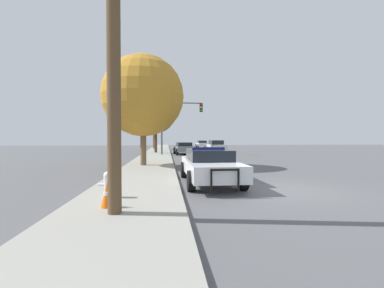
{
  "coord_description": "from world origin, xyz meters",
  "views": [
    {
      "loc": [
        -4.06,
        -8.46,
        1.79
      ],
      "look_at": [
        -1.42,
        17.86,
        1.17
      ],
      "focal_mm": 24.0,
      "sensor_mm": 36.0,
      "label": 1
    }
  ],
  "objects_px": {
    "tree_sidewalk_mid": "(156,114)",
    "police_car": "(209,165)",
    "traffic_light": "(178,117)",
    "car_background_oncoming": "(216,146)",
    "traffic_cone": "(107,195)",
    "tree_sidewalk_near": "(143,96)",
    "car_background_midblock": "(184,148)",
    "car_background_distant": "(202,144)",
    "fire_hydrant": "(108,184)",
    "utility_pole": "(113,25)",
    "tree_sidewalk_far": "(154,116)"
  },
  "relations": [
    {
      "from": "tree_sidewalk_mid",
      "to": "police_car",
      "type": "bearing_deg",
      "value": -81.58
    },
    {
      "from": "traffic_light",
      "to": "tree_sidewalk_mid",
      "type": "relative_size",
      "value": 0.8
    },
    {
      "from": "car_background_oncoming",
      "to": "traffic_cone",
      "type": "xyz_separation_m",
      "value": [
        -7.59,
        -25.02,
        -0.35
      ]
    },
    {
      "from": "traffic_light",
      "to": "tree_sidewalk_near",
      "type": "height_order",
      "value": "tree_sidewalk_near"
    },
    {
      "from": "car_background_oncoming",
      "to": "traffic_light",
      "type": "bearing_deg",
      "value": 44.21
    },
    {
      "from": "traffic_light",
      "to": "car_background_oncoming",
      "type": "bearing_deg",
      "value": 45.34
    },
    {
      "from": "car_background_midblock",
      "to": "car_background_distant",
      "type": "distance_m",
      "value": 18.3
    },
    {
      "from": "fire_hydrant",
      "to": "car_background_oncoming",
      "type": "xyz_separation_m",
      "value": [
        7.81,
        23.97,
        0.27
      ]
    },
    {
      "from": "utility_pole",
      "to": "car_background_distant",
      "type": "xyz_separation_m",
      "value": [
        7.47,
        39.87,
        -3.51
      ]
    },
    {
      "from": "police_car",
      "to": "traffic_cone",
      "type": "bearing_deg",
      "value": 49.97
    },
    {
      "from": "car_background_midblock",
      "to": "tree_sidewalk_near",
      "type": "height_order",
      "value": "tree_sidewalk_near"
    },
    {
      "from": "police_car",
      "to": "car_background_oncoming",
      "type": "distance_m",
      "value": 21.68
    },
    {
      "from": "traffic_light",
      "to": "tree_sidewalk_near",
      "type": "xyz_separation_m",
      "value": [
        -2.61,
        -10.36,
        0.39
      ]
    },
    {
      "from": "tree_sidewalk_mid",
      "to": "tree_sidewalk_far",
      "type": "bearing_deg",
      "value": 93.83
    },
    {
      "from": "traffic_cone",
      "to": "car_background_midblock",
      "type": "bearing_deg",
      "value": 81.31
    },
    {
      "from": "car_background_midblock",
      "to": "car_background_oncoming",
      "type": "height_order",
      "value": "car_background_oncoming"
    },
    {
      "from": "tree_sidewalk_near",
      "to": "fire_hydrant",
      "type": "bearing_deg",
      "value": -91.54
    },
    {
      "from": "police_car",
      "to": "car_background_midblock",
      "type": "bearing_deg",
      "value": -91.31
    },
    {
      "from": "tree_sidewalk_mid",
      "to": "tree_sidewalk_far",
      "type": "relative_size",
      "value": 0.95
    },
    {
      "from": "car_background_midblock",
      "to": "car_background_oncoming",
      "type": "relative_size",
      "value": 0.96
    },
    {
      "from": "police_car",
      "to": "tree_sidewalk_far",
      "type": "distance_m",
      "value": 30.9
    },
    {
      "from": "car_background_midblock",
      "to": "car_background_oncoming",
      "type": "xyz_separation_m",
      "value": [
        4.29,
        3.43,
        0.06
      ]
    },
    {
      "from": "traffic_light",
      "to": "traffic_cone",
      "type": "bearing_deg",
      "value": -97.46
    },
    {
      "from": "traffic_light",
      "to": "traffic_cone",
      "type": "distance_m",
      "value": 20.47
    },
    {
      "from": "police_car",
      "to": "fire_hydrant",
      "type": "distance_m",
      "value": 4.33
    },
    {
      "from": "police_car",
      "to": "tree_sidewalk_far",
      "type": "relative_size",
      "value": 0.71
    },
    {
      "from": "utility_pole",
      "to": "tree_sidewalk_far",
      "type": "xyz_separation_m",
      "value": [
        -0.79,
        34.69,
        0.94
      ]
    },
    {
      "from": "tree_sidewalk_mid",
      "to": "utility_pole",
      "type": "bearing_deg",
      "value": -89.8
    },
    {
      "from": "police_car",
      "to": "car_background_distant",
      "type": "bearing_deg",
      "value": -98.15
    },
    {
      "from": "fire_hydrant",
      "to": "car_background_distant",
      "type": "height_order",
      "value": "car_background_distant"
    },
    {
      "from": "car_background_distant",
      "to": "tree_sidewalk_far",
      "type": "bearing_deg",
      "value": -147.75
    },
    {
      "from": "car_background_oncoming",
      "to": "tree_sidewalk_mid",
      "type": "relative_size",
      "value": 0.66
    },
    {
      "from": "traffic_cone",
      "to": "tree_sidewalk_mid",
      "type": "bearing_deg",
      "value": 89.53
    },
    {
      "from": "police_car",
      "to": "tree_sidewalk_mid",
      "type": "distance_m",
      "value": 20.33
    },
    {
      "from": "car_background_distant",
      "to": "utility_pole",
      "type": "bearing_deg",
      "value": -100.45
    },
    {
      "from": "tree_sidewalk_mid",
      "to": "traffic_cone",
      "type": "relative_size",
      "value": 11.15
    },
    {
      "from": "tree_sidewalk_far",
      "to": "car_background_midblock",
      "type": "bearing_deg",
      "value": -73.11
    },
    {
      "from": "traffic_light",
      "to": "car_background_midblock",
      "type": "relative_size",
      "value": 1.26
    },
    {
      "from": "car_background_oncoming",
      "to": "traffic_cone",
      "type": "height_order",
      "value": "car_background_oncoming"
    },
    {
      "from": "fire_hydrant",
      "to": "tree_sidewalk_mid",
      "type": "distance_m",
      "value": 22.87
    },
    {
      "from": "utility_pole",
      "to": "car_background_oncoming",
      "type": "xyz_separation_m",
      "value": [
        7.31,
        25.55,
        -3.45
      ]
    },
    {
      "from": "fire_hydrant",
      "to": "utility_pole",
      "type": "relative_size",
      "value": 0.09
    },
    {
      "from": "traffic_cone",
      "to": "traffic_light",
      "type": "bearing_deg",
      "value": 82.54
    },
    {
      "from": "car_background_midblock",
      "to": "tree_sidewalk_mid",
      "type": "xyz_separation_m",
      "value": [
        -3.11,
        1.95,
        3.88
      ]
    },
    {
      "from": "utility_pole",
      "to": "tree_sidewalk_near",
      "type": "relative_size",
      "value": 1.2
    },
    {
      "from": "car_background_midblock",
      "to": "police_car",
      "type": "bearing_deg",
      "value": -94.66
    },
    {
      "from": "car_background_distant",
      "to": "tree_sidewalk_near",
      "type": "relative_size",
      "value": 0.69
    },
    {
      "from": "traffic_light",
      "to": "tree_sidewalk_mid",
      "type": "height_order",
      "value": "tree_sidewalk_mid"
    },
    {
      "from": "utility_pole",
      "to": "car_background_midblock",
      "type": "distance_m",
      "value": 22.6
    },
    {
      "from": "car_background_distant",
      "to": "tree_sidewalk_far",
      "type": "xyz_separation_m",
      "value": [
        -8.27,
        -5.18,
        4.45
      ]
    }
  ]
}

